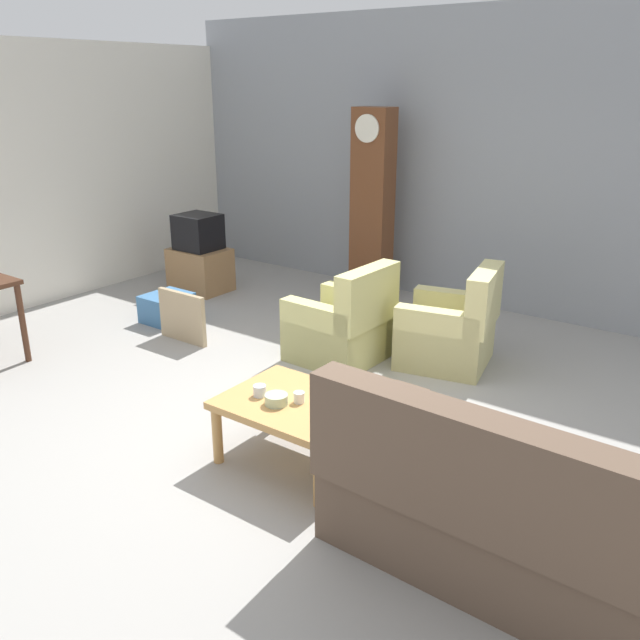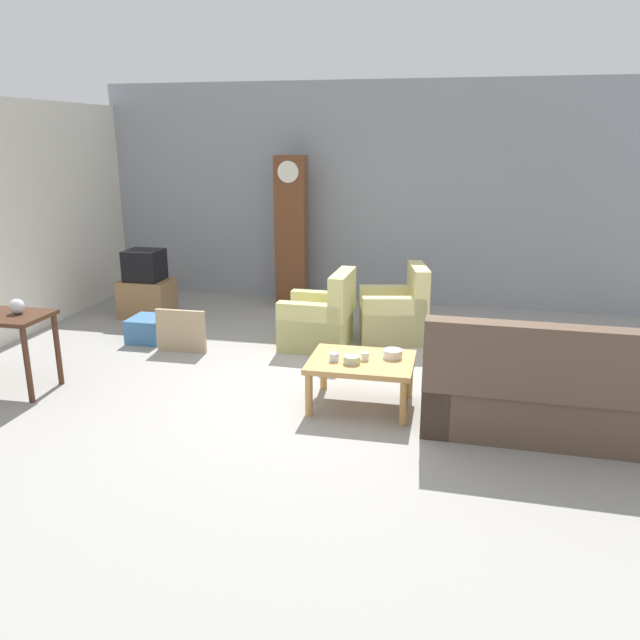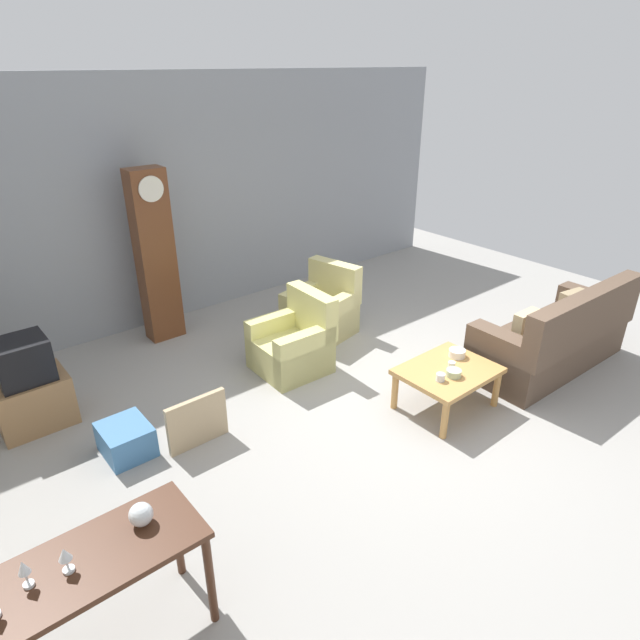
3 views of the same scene
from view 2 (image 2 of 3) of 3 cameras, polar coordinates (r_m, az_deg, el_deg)
ground_plane at (r=6.38m, az=1.21°, el=-6.20°), size 10.40×10.40×0.00m
garage_door_wall at (r=9.49m, az=5.48°, el=11.13°), size 8.40×0.16×3.20m
couch_floral at (r=5.65m, az=20.16°, el=-6.43°), size 2.13×0.94×1.04m
armchair_olive_near at (r=7.55m, az=-0.00°, el=-0.13°), size 0.82×0.79×0.92m
armchair_olive_far at (r=7.90m, az=6.79°, el=0.50°), size 0.93×0.91×0.92m
coffee_table_wood at (r=5.86m, az=3.75°, el=-4.18°), size 0.96×0.76×0.46m
grandfather_clock at (r=9.24m, az=-2.58°, el=7.89°), size 0.44×0.30×2.18m
tv_stand_cabinet at (r=9.15m, az=-15.33°, el=1.91°), size 0.68×0.52×0.52m
tv_crt at (r=9.04m, az=-15.55°, el=4.80°), size 0.48×0.44×0.42m
framed_picture_leaning at (r=7.54m, az=-12.42°, el=-0.97°), size 0.60×0.05×0.50m
storage_box_blue at (r=8.08m, az=-15.22°, el=-0.78°), size 0.42×0.47×0.30m
glass_dome_cloche at (r=6.77m, az=-25.66°, el=1.12°), size 0.15×0.15×0.15m
cup_white_porcelain at (r=5.81m, az=4.08°, el=-3.29°), size 0.07×0.07×0.07m
cup_blue_rimmed at (r=5.78m, az=1.29°, el=-3.35°), size 0.09×0.09×0.08m
bowl_white_stacked at (r=5.90m, az=6.59°, el=-3.04°), size 0.17×0.17×0.08m
bowl_shallow_green at (r=5.73m, az=2.89°, el=-3.59°), size 0.15×0.15×0.07m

